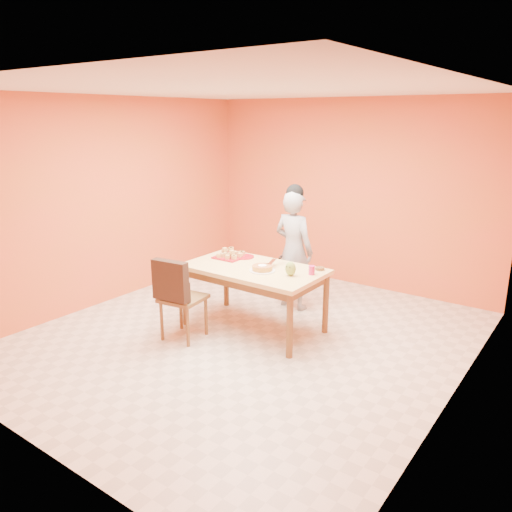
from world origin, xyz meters
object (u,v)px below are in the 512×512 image
Objects in this scene: pastry_platter at (230,257)px; checker_tin at (320,269)px; dining_chair at (182,296)px; magenta_glass at (312,270)px; person at (294,250)px; sponge_cake at (262,268)px; red_dinner_plate at (244,257)px; dining_table at (254,275)px; egg_ornament at (291,269)px.

checker_tin is (1.14, 0.20, 0.01)m from pastry_platter.
dining_chair is 9.33× the size of checker_tin.
pastry_platter is 1.15m from magenta_glass.
pastry_platter is (-0.48, -0.71, -0.00)m from person.
red_dinner_plate is at bearing 147.19° from sponge_cake.
checker_tin is at bearing 39.81° from sponge_cake.
magenta_glass is at bearing 27.99° from dining_chair.
person reaches higher than dining_table.
person reaches higher than checker_tin.
dining_table is 16.18× the size of magenta_glass.
checker_tin is at bearing 27.72° from dining_table.
checker_tin reaches higher than red_dinner_plate.
person is at bearing 142.31° from checker_tin.
dining_chair reaches higher than checker_tin.
checker_tin is (1.01, 0.09, 0.01)m from red_dinner_plate.
checker_tin is at bearing 34.22° from dining_chair.
egg_ornament is at bearing 26.08° from dining_chair.
magenta_glass is (1.02, -0.11, 0.04)m from red_dinner_plate.
person is 9.84× the size of egg_ornament.
red_dinner_plate is (0.13, 0.11, -0.00)m from pastry_platter.
pastry_platter is at bearing -137.56° from red_dinner_plate.
sponge_cake is at bearing -18.64° from pastry_platter.
egg_ornament is (0.85, -0.28, 0.07)m from red_dinner_plate.
dining_chair is 0.95m from sponge_cake.
person reaches higher than sponge_cake.
sponge_cake is at bearing 104.42° from person.
checker_tin is (0.67, 0.35, 0.11)m from dining_table.
dining_chair is 1.25m from egg_ornament.
magenta_glass is at bearing 22.97° from sponge_cake.
person is at bearing 56.24° from pastry_platter.
pastry_platter is at bearing -171.97° from egg_ornament.
pastry_platter is at bearing 161.36° from sponge_cake.
person is at bearing 64.52° from dining_chair.
sponge_cake is 0.55m from magenta_glass.
dining_table is at bearing -37.16° from red_dinner_plate.
sponge_cake is at bearing -22.15° from dining_table.
checker_tin is at bearing 4.94° from red_dinner_plate.
dining_table is at bearing 157.85° from sponge_cake.
magenta_glass reaches higher than sponge_cake.
dining_table is 15.49× the size of checker_tin.
person is 0.94m from sponge_cake.
dining_table is 0.45m from red_dinner_plate.
pastry_platter is 1.46× the size of sponge_cake.
checker_tin is at bearing 10.08° from pastry_platter.
egg_ornament is at bearing 124.32° from person.
person is at bearing 133.31° from magenta_glass.
pastry_platter is 1.00m from egg_ornament.
person reaches higher than red_dinner_plate.
pastry_platter is 0.67m from sponge_cake.
magenta_glass is at bearing 12.43° from dining_table.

